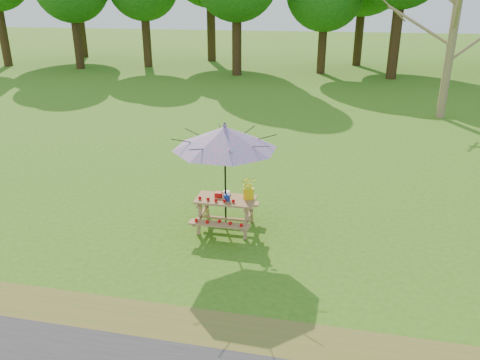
# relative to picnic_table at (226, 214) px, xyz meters

# --- Properties ---
(ground) EXTENTS (120.00, 120.00, 0.00)m
(ground) POSITION_rel_picnic_table_xyz_m (3.05, -0.50, -0.33)
(ground) COLOR #3C6B14
(ground) RESTS_ON ground
(picnic_table) EXTENTS (1.20, 1.32, 0.67)m
(picnic_table) POSITION_rel_picnic_table_xyz_m (0.00, 0.00, 0.00)
(picnic_table) COLOR #A07448
(picnic_table) RESTS_ON ground
(patio_umbrella) EXTENTS (2.67, 2.67, 2.25)m
(patio_umbrella) POSITION_rel_picnic_table_xyz_m (0.00, 0.00, 1.62)
(patio_umbrella) COLOR black
(patio_umbrella) RESTS_ON ground
(produce_bins) EXTENTS (0.35, 0.43, 0.13)m
(produce_bins) POSITION_rel_picnic_table_xyz_m (-0.04, 0.04, 0.40)
(produce_bins) COLOR red
(produce_bins) RESTS_ON picnic_table
(tomatoes_row) EXTENTS (0.77, 0.13, 0.07)m
(tomatoes_row) POSITION_rel_picnic_table_xyz_m (-0.15, -0.18, 0.38)
(tomatoes_row) COLOR red
(tomatoes_row) RESTS_ON picnic_table
(flower_bucket) EXTENTS (0.36, 0.34, 0.48)m
(flower_bucket) POSITION_rel_picnic_table_xyz_m (0.45, 0.12, 0.60)
(flower_bucket) COLOR yellow
(flower_bucket) RESTS_ON picnic_table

